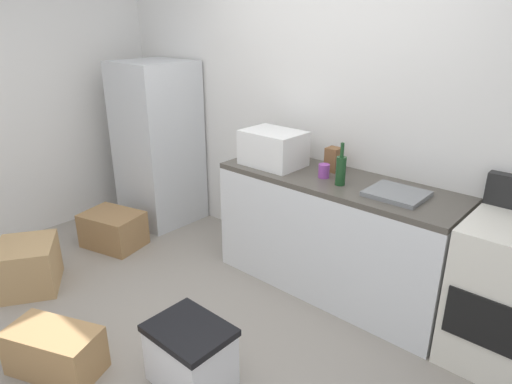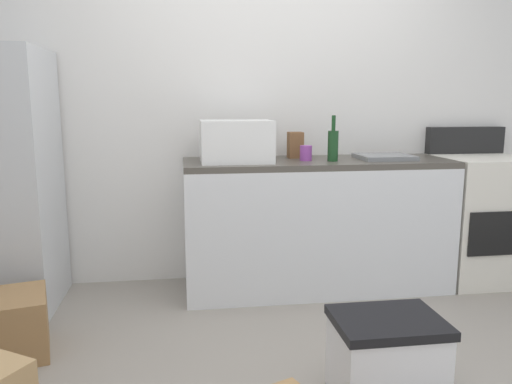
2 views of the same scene
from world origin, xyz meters
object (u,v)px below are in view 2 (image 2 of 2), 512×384
(stove_oven, at_px, (479,216))
(wine_bottle, at_px, (333,145))
(coffee_mug, at_px, (306,153))
(knife_block, at_px, (295,145))
(storage_bin, at_px, (386,358))
(microwave, at_px, (236,141))

(stove_oven, distance_m, wine_bottle, 1.27)
(coffee_mug, distance_m, knife_block, 0.18)
(storage_bin, bearing_deg, stove_oven, 47.42)
(microwave, bearing_deg, storage_bin, -69.13)
(microwave, xyz_separation_m, storage_bin, (0.51, -1.33, -0.84))
(stove_oven, xyz_separation_m, storage_bin, (-1.27, -1.38, -0.27))
(stove_oven, xyz_separation_m, wine_bottle, (-1.14, -0.09, 0.54))
(wine_bottle, relative_size, storage_bin, 0.65)
(stove_oven, distance_m, knife_block, 1.45)
(stove_oven, bearing_deg, coffee_mug, -178.17)
(knife_block, bearing_deg, storage_bin, -87.22)
(wine_bottle, relative_size, coffee_mug, 3.00)
(microwave, relative_size, wine_bottle, 1.53)
(wine_bottle, xyz_separation_m, storage_bin, (-0.13, -1.29, -0.82))
(wine_bottle, xyz_separation_m, coffee_mug, (-0.17, 0.05, -0.06))
(stove_oven, height_order, knife_block, stove_oven)
(microwave, xyz_separation_m, coffee_mug, (0.47, 0.01, -0.09))
(stove_oven, xyz_separation_m, coffee_mug, (-1.31, -0.04, 0.48))
(coffee_mug, xyz_separation_m, knife_block, (-0.03, 0.17, 0.04))
(knife_block, bearing_deg, coffee_mug, -78.79)
(microwave, distance_m, knife_block, 0.47)
(microwave, height_order, storage_bin, microwave)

